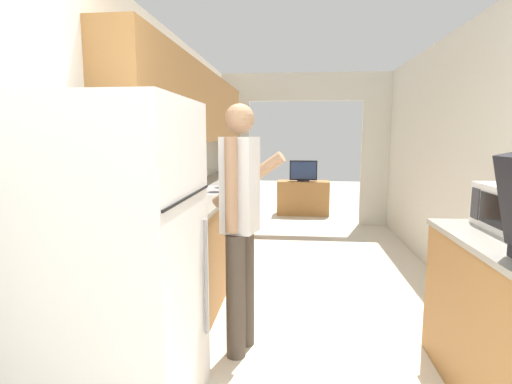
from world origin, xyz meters
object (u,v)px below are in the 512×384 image
(person, at_px, (240,222))
(refrigerator, at_px, (120,267))
(television, at_px, (303,171))
(tv_cabinet, at_px, (303,198))
(range_oven, at_px, (208,232))

(person, bearing_deg, refrigerator, 159.86)
(television, bearing_deg, tv_cabinet, 90.00)
(range_oven, height_order, tv_cabinet, range_oven)
(refrigerator, distance_m, person, 0.90)
(person, relative_size, television, 3.31)
(person, height_order, television, person)
(refrigerator, height_order, tv_cabinet, refrigerator)
(range_oven, xyz_separation_m, tv_cabinet, (1.07, 3.42, -0.15))
(person, distance_m, tv_cabinet, 4.97)
(refrigerator, bearing_deg, television, 79.78)
(range_oven, relative_size, person, 0.63)
(refrigerator, xyz_separation_m, person, (0.51, 0.74, 0.08))
(refrigerator, height_order, television, refrigerator)
(refrigerator, height_order, person, person)
(television, bearing_deg, range_oven, -107.49)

